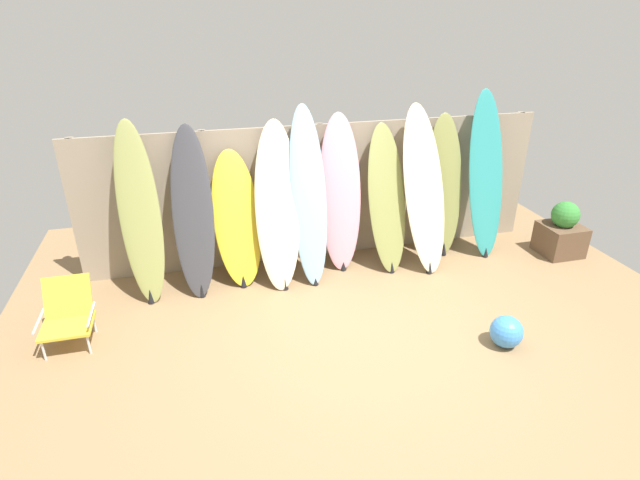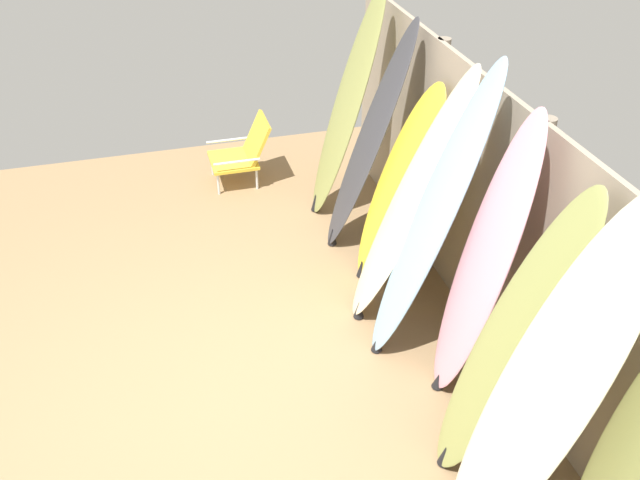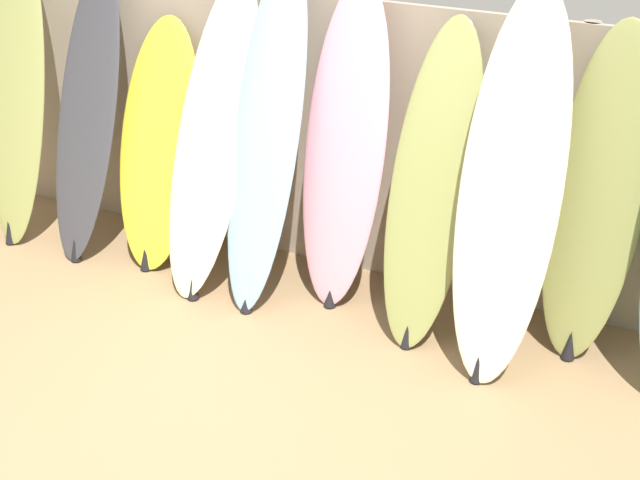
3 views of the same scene
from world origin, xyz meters
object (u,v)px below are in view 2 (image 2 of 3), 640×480
at_px(surfboard_yellow_2, 398,187).
at_px(beach_chair, 244,151).
at_px(surfboard_charcoal_1, 369,141).
at_px(surfboard_olive_6, 511,342).
at_px(surfboard_olive_0, 346,107).
at_px(surfboard_cream_3, 409,202).
at_px(surfboard_pink_5, 483,264).
at_px(surfboard_cream_7, 545,391).
at_px(surfboard_skyblue_4, 432,220).

xyz_separation_m(surfboard_yellow_2, beach_chair, (-1.83, -0.88, -0.47)).
relative_size(surfboard_charcoal_1, surfboard_olive_6, 1.06).
xyz_separation_m(surfboard_olive_6, beach_chair, (-3.72, -0.79, -0.57)).
distance_m(surfboard_olive_0, surfboard_cream_3, 1.57).
xyz_separation_m(surfboard_pink_5, surfboard_cream_7, (1.05, -0.20, 0.04)).
relative_size(surfboard_olive_0, beach_chair, 3.17).
xyz_separation_m(surfboard_skyblue_4, surfboard_olive_6, (1.03, 0.04, -0.15)).
distance_m(surfboard_olive_0, surfboard_olive_6, 2.98).
xyz_separation_m(surfboard_olive_0, beach_chair, (-0.75, -0.80, -0.67)).
xyz_separation_m(surfboard_olive_0, surfboard_cream_3, (1.56, -0.03, -0.04)).
bearing_deg(beach_chair, surfboard_skyblue_4, 1.37).
bearing_deg(surfboard_olive_6, surfboard_olive_0, 179.94).
bearing_deg(beach_chair, surfboard_pink_5, 1.77).
bearing_deg(surfboard_olive_6, beach_chair, -167.95).
bearing_deg(surfboard_charcoal_1, surfboard_olive_6, -0.28).
xyz_separation_m(surfboard_charcoal_1, surfboard_cream_3, (0.99, -0.04, 0.01)).
bearing_deg(beach_chair, surfboard_olive_6, -2.34).
distance_m(surfboard_charcoal_1, beach_chair, 1.67).
bearing_deg(surfboard_yellow_2, surfboard_olive_0, -175.83).
bearing_deg(surfboard_cream_7, surfboard_pink_5, 168.96).
height_order(surfboard_olive_0, surfboard_cream_3, surfboard_olive_0).
height_order(surfboard_pink_5, beach_chair, surfboard_pink_5).
height_order(surfboard_olive_0, surfboard_olive_6, surfboard_olive_0).
height_order(surfboard_charcoal_1, surfboard_pink_5, surfboard_pink_5).
distance_m(surfboard_olive_6, surfboard_cream_7, 0.49).
distance_m(surfboard_charcoal_1, surfboard_yellow_2, 0.53).
height_order(surfboard_olive_6, beach_chair, surfboard_olive_6).
bearing_deg(surfboard_cream_7, surfboard_olive_6, 168.94).
distance_m(surfboard_olive_0, surfboard_pink_5, 2.39).
distance_m(surfboard_yellow_2, surfboard_cream_3, 0.52).
relative_size(surfboard_cream_3, beach_chair, 3.02).
xyz_separation_m(surfboard_charcoal_1, surfboard_pink_5, (1.81, 0.10, 0.03)).
bearing_deg(surfboard_pink_5, surfboard_olive_0, -177.34).
distance_m(surfboard_olive_6, beach_chair, 3.85).
distance_m(surfboard_cream_3, surfboard_skyblue_4, 0.39).
bearing_deg(surfboard_olive_0, beach_chair, -133.16).
bearing_deg(surfboard_olive_6, surfboard_yellow_2, 177.53).
bearing_deg(surfboard_olive_0, surfboard_cream_3, -1.23).
bearing_deg(surfboard_charcoal_1, beach_chair, -148.71).
distance_m(surfboard_yellow_2, surfboard_olive_6, 1.90).
bearing_deg(surfboard_skyblue_4, surfboard_charcoal_1, 178.03).
relative_size(surfboard_olive_0, surfboard_skyblue_4, 0.96).
bearing_deg(surfboard_pink_5, surfboard_cream_7, -11.04).
relative_size(surfboard_olive_0, surfboard_cream_3, 1.05).
bearing_deg(surfboard_olive_6, surfboard_pink_5, 168.98).
bearing_deg(surfboard_charcoal_1, surfboard_cream_3, -2.46).
distance_m(surfboard_olive_0, surfboard_charcoal_1, 0.58).
distance_m(surfboard_charcoal_1, surfboard_skyblue_4, 1.37).
height_order(surfboard_olive_0, surfboard_cream_7, surfboard_cream_7).
relative_size(surfboard_olive_0, surfboard_charcoal_1, 1.05).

